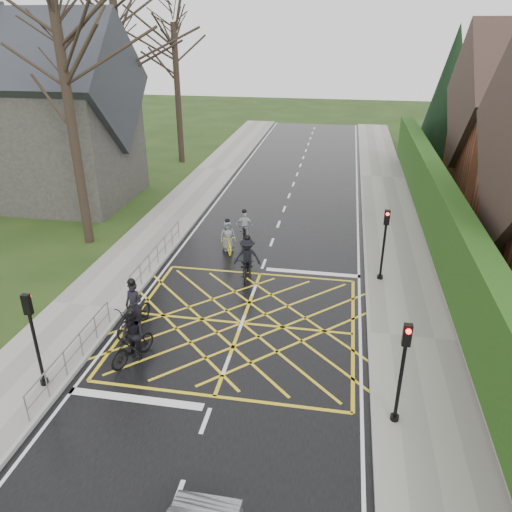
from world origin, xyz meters
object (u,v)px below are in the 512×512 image
(cyclist_rear, at_px, (134,313))
(cyclist_lead, at_px, (228,240))
(cyclist_mid, at_px, (247,262))
(cyclist_front, at_px, (244,229))
(cyclist_back, at_px, (133,341))

(cyclist_rear, distance_m, cyclist_lead, 7.37)
(cyclist_rear, relative_size, cyclist_lead, 1.22)
(cyclist_mid, xyz_separation_m, cyclist_front, (-0.89, 3.83, -0.09))
(cyclist_mid, bearing_deg, cyclist_back, -116.92)
(cyclist_back, distance_m, cyclist_front, 10.35)
(cyclist_rear, relative_size, cyclist_back, 1.11)
(cyclist_front, relative_size, cyclist_lead, 0.96)
(cyclist_rear, xyz_separation_m, cyclist_back, (0.67, -1.70, 0.06))
(cyclist_rear, bearing_deg, cyclist_lead, 86.88)
(cyclist_back, xyz_separation_m, cyclist_mid, (2.50, 6.39, -0.00))
(cyclist_lead, bearing_deg, cyclist_front, 43.47)
(cyclist_front, xyz_separation_m, cyclist_lead, (-0.54, -1.36, -0.05))
(cyclist_rear, xyz_separation_m, cyclist_mid, (3.16, 4.69, 0.06))
(cyclist_rear, height_order, cyclist_front, cyclist_rear)
(cyclist_rear, distance_m, cyclist_mid, 5.66)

